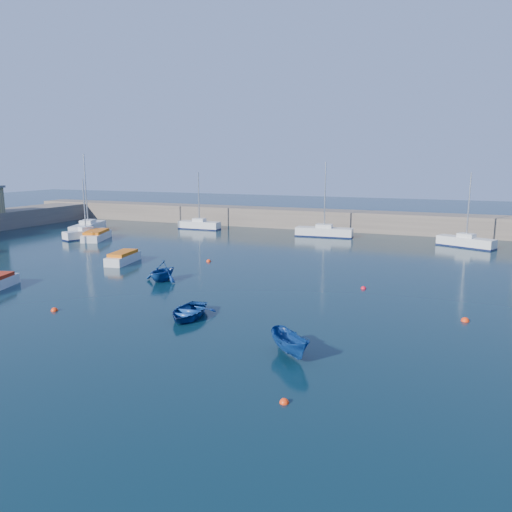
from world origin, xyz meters
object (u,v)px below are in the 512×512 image
at_px(sailboat_7, 466,242).
at_px(dinghy_left, 162,271).
at_px(sailboat_4, 88,227).
at_px(sailboat_3, 86,234).
at_px(dinghy_center, 188,312).
at_px(dinghy_right, 290,344).
at_px(motorboat_2, 97,235).
at_px(sailboat_6, 324,232).
at_px(sailboat_5, 199,225).
at_px(motorboat_1, 123,258).

relative_size(sailboat_7, dinghy_left, 2.62).
bearing_deg(sailboat_4, sailboat_3, -71.96).
relative_size(dinghy_center, dinghy_right, 1.20).
xyz_separation_m(sailboat_3, sailboat_4, (-3.55, 4.50, 0.07)).
relative_size(sailboat_4, dinghy_center, 2.73).
bearing_deg(motorboat_2, sailboat_6, 6.57).
bearing_deg(sailboat_4, dinghy_center, -61.61).
relative_size(sailboat_4, dinghy_right, 3.28).
height_order(sailboat_3, dinghy_left, sailboat_3).
xyz_separation_m(sailboat_5, motorboat_2, (-6.77, -13.19, -0.06)).
height_order(sailboat_7, motorboat_2, sailboat_7).
xyz_separation_m(sailboat_4, dinghy_left, (24.24, -19.71, 0.16)).
bearing_deg(motorboat_2, sailboat_5, 41.55).
height_order(sailboat_7, motorboat_1, sailboat_7).
bearing_deg(sailboat_6, dinghy_right, -171.56).
height_order(sailboat_6, motorboat_1, sailboat_6).
height_order(motorboat_2, dinghy_right, dinghy_right).
bearing_deg(sailboat_3, motorboat_2, 13.98).
distance_m(sailboat_5, dinghy_center, 40.30).
bearing_deg(motorboat_2, motorboat_1, -62.78).
height_order(sailboat_7, dinghy_right, sailboat_7).
relative_size(motorboat_1, dinghy_center, 1.23).
bearing_deg(sailboat_5, dinghy_right, -147.32).
bearing_deg(sailboat_6, motorboat_1, 146.96).
relative_size(sailboat_7, dinghy_right, 2.60).
bearing_deg(motorboat_2, sailboat_4, 117.12).
bearing_deg(sailboat_3, sailboat_4, 149.22).
distance_m(sailboat_5, dinghy_right, 47.05).
xyz_separation_m(motorboat_1, dinghy_left, (7.28, -4.69, 0.31)).
xyz_separation_m(sailboat_7, dinghy_center, (-15.47, -33.71, -0.21)).
xyz_separation_m(sailboat_3, dinghy_right, (34.88, -26.00, 0.02)).
distance_m(dinghy_left, dinghy_right, 17.84).
distance_m(sailboat_5, sailboat_6, 17.84).
height_order(sailboat_6, dinghy_right, sailboat_6).
bearing_deg(sailboat_6, sailboat_4, 101.53).
distance_m(sailboat_6, sailboat_7, 16.52).
relative_size(sailboat_4, dinghy_left, 3.30).
distance_m(motorboat_2, dinghy_right, 41.98).
height_order(sailboat_4, sailboat_7, sailboat_4).
xyz_separation_m(sailboat_3, sailboat_5, (8.53, 12.98, 0.01)).
bearing_deg(dinghy_right, motorboat_2, 97.09).
bearing_deg(sailboat_6, sailboat_5, 85.45).
height_order(sailboat_6, motorboat_2, sailboat_6).
height_order(sailboat_5, motorboat_2, sailboat_5).
relative_size(sailboat_5, motorboat_2, 1.32).
bearing_deg(sailboat_3, dinghy_center, -18.76).
xyz_separation_m(sailboat_7, dinghy_right, (-7.90, -37.03, 0.00)).
distance_m(sailboat_6, dinghy_right, 39.72).
relative_size(sailboat_5, sailboat_7, 0.97).
height_order(sailboat_4, sailboat_6, sailboat_4).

